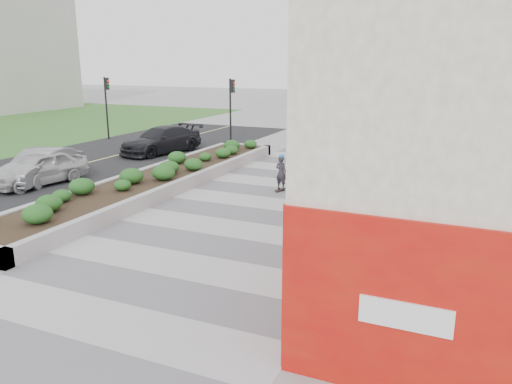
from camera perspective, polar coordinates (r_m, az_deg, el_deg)
ground at (r=13.32m, az=-8.61°, el=-8.61°), size 160.00×160.00×0.00m
walkway at (r=15.75m, az=-2.78°, el=-4.69°), size 8.00×36.00×0.01m
building at (r=19.28m, az=25.01°, el=9.64°), size 6.04×24.08×8.00m
planter at (r=21.67m, az=-11.12°, el=1.62°), size 3.00×18.00×0.90m
street at (r=25.97m, az=-22.95°, el=1.94°), size 10.00×40.00×0.00m
traffic_signal_near at (r=31.15m, az=-2.84°, el=10.18°), size 0.33×0.28×4.20m
traffic_signal_far at (r=35.83m, az=-16.70°, el=10.19°), size 0.33×0.28×4.20m
distant_bldg_north_l at (r=66.47m, az=14.39°, el=18.44°), size 16.00×12.00×20.00m
manhole_cover at (r=15.54m, az=-1.12°, el=-4.95°), size 0.44×0.44×0.01m
skateboarder at (r=20.58m, az=2.90°, el=2.24°), size 0.57×0.75×1.56m
car_white at (r=23.61m, az=-23.56°, el=2.50°), size 2.46×4.51×1.46m
car_silver at (r=24.13m, az=-23.36°, el=2.78°), size 2.39×4.69×1.47m
car_dark at (r=29.78m, az=-10.77°, el=5.86°), size 3.32×5.62×1.53m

